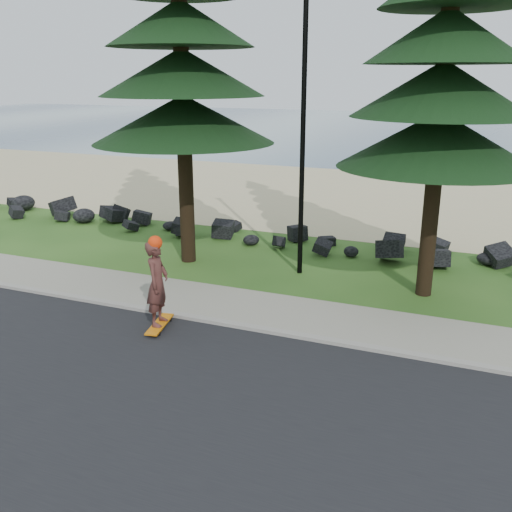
% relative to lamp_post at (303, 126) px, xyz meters
% --- Properties ---
extents(ground, '(160.00, 160.00, 0.00)m').
position_rel_lamp_post_xyz_m(ground, '(0.00, -3.20, -4.13)').
color(ground, '#254C17').
rests_on(ground, ground).
extents(road, '(160.00, 7.00, 0.02)m').
position_rel_lamp_post_xyz_m(road, '(0.00, -7.70, -4.12)').
color(road, black).
rests_on(road, ground).
extents(kerb, '(160.00, 0.20, 0.10)m').
position_rel_lamp_post_xyz_m(kerb, '(0.00, -4.10, -4.08)').
color(kerb, gray).
rests_on(kerb, ground).
extents(sidewalk, '(160.00, 2.00, 0.08)m').
position_rel_lamp_post_xyz_m(sidewalk, '(0.00, -3.00, -4.09)').
color(sidewalk, gray).
rests_on(sidewalk, ground).
extents(beach_sand, '(160.00, 15.00, 0.01)m').
position_rel_lamp_post_xyz_m(beach_sand, '(0.00, 11.30, -4.13)').
color(beach_sand, '#CCB588').
rests_on(beach_sand, ground).
extents(ocean, '(160.00, 58.00, 0.01)m').
position_rel_lamp_post_xyz_m(ocean, '(0.00, 47.80, -4.13)').
color(ocean, '#3B5572').
rests_on(ocean, ground).
extents(seawall_boulders, '(60.00, 2.40, 1.10)m').
position_rel_lamp_post_xyz_m(seawall_boulders, '(0.00, 2.40, -4.13)').
color(seawall_boulders, black).
rests_on(seawall_boulders, ground).
extents(lamp_post, '(0.25, 0.14, 8.14)m').
position_rel_lamp_post_xyz_m(lamp_post, '(0.00, 0.00, 0.00)').
color(lamp_post, black).
rests_on(lamp_post, ground).
extents(skateboarder, '(0.59, 1.19, 2.15)m').
position_rel_lamp_post_xyz_m(skateboarder, '(-1.75, -4.81, -3.06)').
color(skateboarder, orange).
rests_on(skateboarder, ground).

